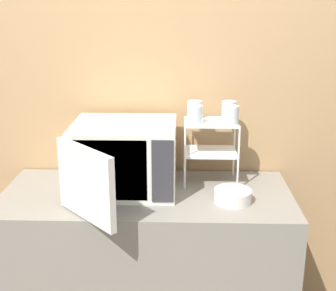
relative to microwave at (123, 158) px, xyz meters
name	(u,v)px	position (x,y,z in m)	size (l,w,h in m)	color
wall_back	(150,101)	(0.12, 0.31, 0.22)	(8.00, 0.06, 2.60)	tan
counter	(148,273)	(0.12, -0.04, -0.63)	(1.43, 0.63, 0.91)	gray
microwave	(123,158)	(0.00, 0.00, 0.00)	(0.52, 0.71, 0.34)	silver
dish_rack	(211,139)	(0.44, 0.12, 0.07)	(0.27, 0.21, 0.33)	white
glass_front_left	(195,115)	(0.35, 0.06, 0.20)	(0.08, 0.08, 0.09)	silver
glass_back_right	(229,110)	(0.53, 0.17, 0.20)	(0.08, 0.08, 0.09)	silver
glass_front_right	(231,115)	(0.53, 0.06, 0.20)	(0.08, 0.08, 0.09)	silver
glass_back_left	(195,110)	(0.35, 0.17, 0.20)	(0.08, 0.08, 0.09)	silver
bowl	(233,196)	(0.53, -0.13, -0.14)	(0.18, 0.18, 0.06)	silver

